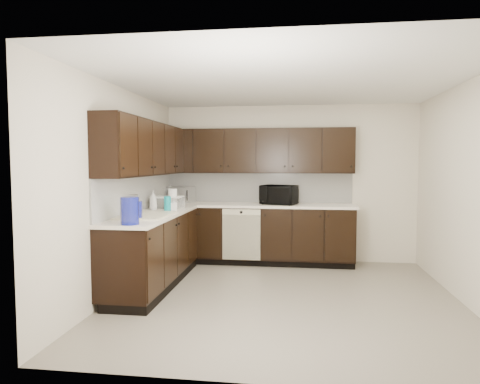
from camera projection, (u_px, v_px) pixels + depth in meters
The scene contains 20 objects.
floor at pixel (285, 298), 5.03m from camera, with size 4.00×4.00×0.00m, color gray.
ceiling at pixel (286, 82), 4.85m from camera, with size 4.00×4.00×0.00m, color white.
wall_back at pixel (289, 183), 6.92m from camera, with size 4.00×0.02×2.50m, color beige.
wall_left at pixel (121, 190), 5.20m from camera, with size 0.02×4.00×2.50m, color beige.
wall_right at pixel (469, 194), 4.67m from camera, with size 0.02×4.00×2.50m, color beige.
wall_front at pixel (277, 212), 2.96m from camera, with size 4.00×0.02×2.50m, color beige.
lower_cabinets at pixel (218, 243), 6.23m from camera, with size 3.00×2.80×0.90m.
countertop at pixel (218, 209), 6.19m from camera, with size 3.03×2.83×0.04m.
backsplash at pixel (206, 190), 6.41m from camera, with size 3.00×2.80×0.48m.
upper_cabinets at pixel (212, 150), 6.24m from camera, with size 3.00×2.80×0.70m.
dishwasher at pixel (241, 231), 6.47m from camera, with size 0.58×0.04×0.78m.
sink at pixel (146, 221), 5.17m from camera, with size 0.54×0.82×0.42m.
microwave at pixel (279, 195), 6.62m from camera, with size 0.53×0.36×0.30m, color black.
soap_bottle_a at pixel (174, 205), 5.64m from camera, with size 0.08×0.08×0.17m, color gray.
soap_bottle_b at pixel (153, 200), 5.85m from camera, with size 0.10×0.10×0.27m, color gray.
toaster_oven at pixel (180, 195), 6.94m from camera, with size 0.40×0.30×0.25m, color #B6B6B9.
storage_bin at pixel (167, 202), 6.10m from camera, with size 0.41×0.30×0.16m, color silver.
blue_pitcher at pixel (130, 211), 4.47m from camera, with size 0.19×0.19×0.29m, color #101895.
teal_tumbler at pixel (168, 204), 5.60m from camera, with size 0.09×0.09×0.21m, color #0D8996.
paper_towel_roll at pixel (173, 199), 6.04m from camera, with size 0.13×0.13×0.28m, color white.
Camera 1 is at (0.13, -4.95, 1.59)m, focal length 32.00 mm.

